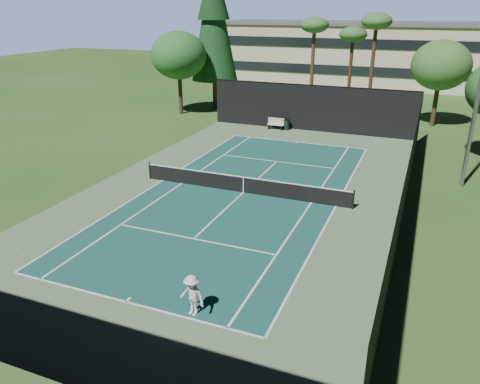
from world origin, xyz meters
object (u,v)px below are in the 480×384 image
at_px(tennis_net, 243,184).
at_px(tennis_ball_a, 24,254).
at_px(trash_bin, 287,125).
at_px(park_bench, 276,123).
at_px(player, 192,295).
at_px(tennis_ball_d, 195,168).
at_px(tennis_ball_b, 216,177).
at_px(tennis_ball_c, 282,190).

relative_size(tennis_net, tennis_ball_a, 179.97).
bearing_deg(trash_bin, park_bench, -167.45).
relative_size(player, tennis_ball_a, 22.08).
bearing_deg(player, tennis_net, 114.54).
distance_m(tennis_ball_a, trash_bin, 26.44).
xyz_separation_m(tennis_ball_a, tennis_ball_d, (1.58, 13.54, -0.01)).
relative_size(player, park_bench, 1.06).
distance_m(tennis_ball_d, trash_bin, 12.84).
relative_size(tennis_net, player, 8.15).
height_order(tennis_ball_a, tennis_ball_d, tennis_ball_a).
height_order(tennis_net, tennis_ball_d, tennis_net).
height_order(tennis_net, player, player).
bearing_deg(tennis_net, tennis_ball_b, 144.56).
distance_m(player, tennis_ball_b, 14.44).
distance_m(player, park_bench, 27.46).
relative_size(player, trash_bin, 1.67).
bearing_deg(tennis_ball_a, park_bench, 82.64).
distance_m(tennis_ball_b, tennis_ball_d, 2.39).
xyz_separation_m(tennis_net, trash_bin, (-2.01, 15.51, -0.08)).
distance_m(player, tennis_ball_c, 12.85).
height_order(tennis_ball_a, tennis_ball_b, tennis_ball_a).
height_order(tennis_ball_d, park_bench, park_bench).
bearing_deg(tennis_ball_a, player, -6.46).
xyz_separation_m(tennis_ball_c, tennis_ball_d, (-6.74, 1.73, -0.01)).
relative_size(tennis_ball_b, trash_bin, 0.07).
bearing_deg(tennis_ball_d, player, -63.18).
height_order(tennis_ball_b, tennis_ball_c, tennis_ball_c).
xyz_separation_m(tennis_ball_a, tennis_ball_c, (8.32, 11.81, 0.00)).
distance_m(tennis_ball_a, tennis_ball_c, 14.45).
distance_m(tennis_ball_d, park_bench, 12.47).
relative_size(tennis_ball_d, trash_bin, 0.06).
xyz_separation_m(tennis_ball_a, trash_bin, (4.28, 26.08, 0.44)).
bearing_deg(player, park_bench, 113.42).
height_order(tennis_ball_a, park_bench, park_bench).
height_order(tennis_net, tennis_ball_a, tennis_net).
relative_size(tennis_net, trash_bin, 13.65).
relative_size(player, tennis_ball_b, 24.73).
bearing_deg(tennis_ball_d, tennis_ball_b, -27.92).
height_order(tennis_net, tennis_ball_b, tennis_net).
bearing_deg(tennis_ball_c, tennis_ball_b, 172.42).
bearing_deg(park_bench, tennis_ball_b, -88.51).
xyz_separation_m(tennis_ball_a, tennis_ball_b, (3.69, 12.42, -0.00)).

